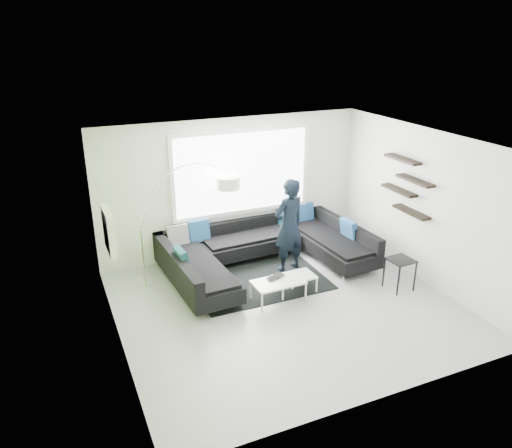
{
  "coord_description": "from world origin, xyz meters",
  "views": [
    {
      "loc": [
        -3.42,
        -6.54,
        4.43
      ],
      "look_at": [
        -0.17,
        0.9,
        1.2
      ],
      "focal_mm": 35.0,
      "sensor_mm": 36.0,
      "label": 1
    }
  ],
  "objects_px": {
    "side_table": "(399,274)",
    "laptop": "(278,278)",
    "sectional_sofa": "(267,253)",
    "coffee_table": "(287,287)",
    "arc_lamp": "(140,229)",
    "person": "(289,226)"
  },
  "relations": [
    {
      "from": "side_table",
      "to": "laptop",
      "type": "distance_m",
      "value": 2.22
    },
    {
      "from": "sectional_sofa",
      "to": "coffee_table",
      "type": "relative_size",
      "value": 3.47
    },
    {
      "from": "coffee_table",
      "to": "side_table",
      "type": "bearing_deg",
      "value": -17.93
    },
    {
      "from": "sectional_sofa",
      "to": "arc_lamp",
      "type": "bearing_deg",
      "value": 166.68
    },
    {
      "from": "person",
      "to": "side_table",
      "type": "bearing_deg",
      "value": 121.82
    },
    {
      "from": "arc_lamp",
      "to": "side_table",
      "type": "bearing_deg",
      "value": -28.3
    },
    {
      "from": "coffee_table",
      "to": "person",
      "type": "xyz_separation_m",
      "value": [
        0.49,
        0.92,
        0.74
      ]
    },
    {
      "from": "laptop",
      "to": "coffee_table",
      "type": "bearing_deg",
      "value": -25.53
    },
    {
      "from": "sectional_sofa",
      "to": "arc_lamp",
      "type": "xyz_separation_m",
      "value": [
        -2.3,
        0.41,
        0.71
      ]
    },
    {
      "from": "sectional_sofa",
      "to": "side_table",
      "type": "distance_m",
      "value": 2.48
    },
    {
      "from": "arc_lamp",
      "to": "laptop",
      "type": "bearing_deg",
      "value": -38.1
    },
    {
      "from": "side_table",
      "to": "person",
      "type": "distance_m",
      "value": 2.19
    },
    {
      "from": "laptop",
      "to": "side_table",
      "type": "bearing_deg",
      "value": -35.15
    },
    {
      "from": "coffee_table",
      "to": "arc_lamp",
      "type": "height_order",
      "value": "arc_lamp"
    },
    {
      "from": "arc_lamp",
      "to": "laptop",
      "type": "height_order",
      "value": "arc_lamp"
    },
    {
      "from": "arc_lamp",
      "to": "person",
      "type": "relative_size",
      "value": 1.17
    },
    {
      "from": "side_table",
      "to": "person",
      "type": "height_order",
      "value": "person"
    },
    {
      "from": "arc_lamp",
      "to": "laptop",
      "type": "distance_m",
      "value": 2.59
    },
    {
      "from": "sectional_sofa",
      "to": "laptop",
      "type": "xyz_separation_m",
      "value": [
        -0.29,
        -1.06,
        0.02
      ]
    },
    {
      "from": "sectional_sofa",
      "to": "arc_lamp",
      "type": "relative_size",
      "value": 1.83
    },
    {
      "from": "sectional_sofa",
      "to": "laptop",
      "type": "bearing_deg",
      "value": -108.31
    },
    {
      "from": "sectional_sofa",
      "to": "person",
      "type": "distance_m",
      "value": 0.69
    }
  ]
}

